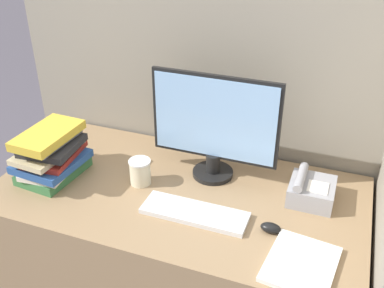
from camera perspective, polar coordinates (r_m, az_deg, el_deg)
name	(u,v)px	position (r m, az deg, el deg)	size (l,w,h in m)	color
cubicle_panel_rear	(211,138)	(2.21, 2.37, 0.81)	(1.93, 0.04, 1.59)	gray
cubicle_panel_right	(384,225)	(1.81, 23.22, -9.47)	(0.04, 0.85, 1.59)	gray
desk	(179,258)	(2.13, -1.67, -14.32)	(1.53, 0.79, 0.76)	#937551
monitor	(214,127)	(1.87, 2.85, 2.15)	(0.55, 0.18, 0.46)	black
keyboard	(195,213)	(1.75, 0.34, -8.74)	(0.41, 0.13, 0.02)	silver
mouse	(271,228)	(1.70, 9.96, -10.44)	(0.08, 0.05, 0.04)	black
coffee_cup	(140,172)	(1.91, -6.60, -3.52)	(0.09, 0.09, 0.11)	beige
book_stack	(51,154)	(2.01, -17.41, -1.27)	(0.26, 0.32, 0.23)	#38723F
desk_telephone	(311,190)	(1.87, 14.84, -5.72)	(0.18, 0.18, 0.12)	#99999E
paper_pile	(301,264)	(1.59, 13.67, -14.60)	(0.25, 0.29, 0.02)	white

